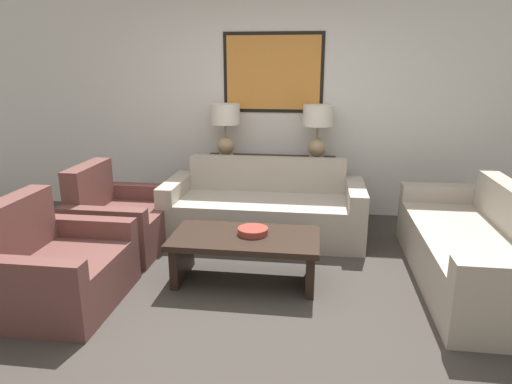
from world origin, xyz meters
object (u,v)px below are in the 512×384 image
table_lamp_left (225,122)px  coffee_table (245,247)px  couch_by_side (476,251)px  armchair_near_back_wall (119,221)px  table_lamp_right (318,124)px  couch_by_back_wall (264,211)px  console_table (270,187)px  armchair_near_camera (57,269)px  decorative_bowl (253,231)px

table_lamp_left → coffee_table: (0.51, -1.75, -0.83)m
couch_by_side → armchair_near_back_wall: (-3.32, 0.31, 0.00)m
table_lamp_right → couch_by_back_wall: bearing=-129.6°
table_lamp_left → armchair_near_back_wall: size_ratio=0.62×
console_table → armchair_near_camera: 2.70m
couch_by_back_wall → armchair_near_back_wall: armchair_near_back_wall is taller
couch_by_back_wall → armchair_near_back_wall: (-1.41, -0.54, 0.00)m
coffee_table → decorative_bowl: bearing=35.6°
decorative_bowl → armchair_near_back_wall: armchair_near_back_wall is taller
couch_by_side → armchair_near_back_wall: armchair_near_back_wall is taller
table_lamp_right → armchair_near_back_wall: table_lamp_right is taller
table_lamp_right → coffee_table: table_lamp_right is taller
couch_by_back_wall → armchair_near_camera: bearing=-130.4°
couch_by_back_wall → decorative_bowl: (0.03, -1.05, 0.16)m
coffee_table → armchair_near_camera: armchair_near_camera is taller
console_table → table_lamp_left: bearing=180.0°
couch_by_side → armchair_near_camera: size_ratio=2.10×
couch_by_side → console_table: bearing=141.9°
armchair_near_back_wall → armchair_near_camera: 1.12m
coffee_table → armchair_near_back_wall: (-1.38, 0.56, -0.03)m
table_lamp_left → console_table: bearing=0.0°
couch_by_back_wall → decorative_bowl: 1.06m
console_table → armchair_near_back_wall: armchair_near_back_wall is taller
table_lamp_left → armchair_near_camera: size_ratio=0.62×
table_lamp_right → decorative_bowl: bearing=-106.6°
table_lamp_left → couch_by_side: size_ratio=0.30×
table_lamp_left → coffee_table: size_ratio=0.50×
table_lamp_right → decorative_bowl: 1.91m
coffee_table → console_table: bearing=89.0°
console_table → decorative_bowl: size_ratio=5.97×
table_lamp_right → armchair_near_camera: bearing=-130.2°
couch_by_back_wall → coffee_table: couch_by_back_wall is taller
console_table → decorative_bowl: 1.71m
couch_by_side → armchair_near_back_wall: size_ratio=2.10×
console_table → couch_by_back_wall: size_ratio=0.73×
console_table → couch_by_side: couch_by_side is taller
table_lamp_left → armchair_near_camera: (-0.87, -2.31, -0.85)m
table_lamp_left → table_lamp_right: 1.08m
armchair_near_camera → couch_by_back_wall: bearing=49.6°
console_table → table_lamp_right: size_ratio=2.48×
table_lamp_right → couch_by_back_wall: table_lamp_right is taller
couch_by_side → couch_by_back_wall: bearing=156.1°
table_lamp_left → couch_by_back_wall: table_lamp_left is taller
table_lamp_right → armchair_near_camera: size_ratio=0.62×
table_lamp_left → couch_by_side: bearing=-31.5°
armchair_near_camera → table_lamp_right: bearing=49.8°
table_lamp_right → couch_by_back_wall: size_ratio=0.30×
table_lamp_right → armchair_near_camera: table_lamp_right is taller
table_lamp_right → coffee_table: (-0.57, -1.75, -0.83)m
couch_by_side → table_lamp_right: bearing=132.4°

